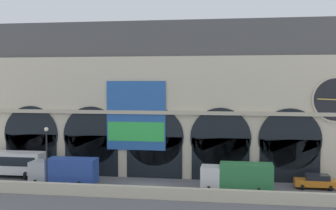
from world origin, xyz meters
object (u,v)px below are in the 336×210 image
(box_truck_mideast, at_px, (238,176))
(car_east, at_px, (316,181))
(box_truck_midwest, at_px, (65,171))
(street_lamp_quayside, at_px, (47,151))
(bus_west, at_px, (1,162))

(box_truck_mideast, bearing_deg, car_east, 19.49)
(box_truck_midwest, height_order, street_lamp_quayside, street_lamp_quayside)
(box_truck_mideast, bearing_deg, street_lamp_quayside, -171.34)
(bus_west, height_order, box_truck_mideast, box_truck_mideast)
(bus_west, bearing_deg, box_truck_midwest, -18.37)
(bus_west, xyz_separation_m, car_east, (37.17, -0.14, -0.98))
(street_lamp_quayside, bearing_deg, box_truck_mideast, 8.66)
(box_truck_mideast, bearing_deg, box_truck_midwest, -179.86)
(bus_west, relative_size, street_lamp_quayside, 1.59)
(car_east, distance_m, street_lamp_quayside, 29.19)
(car_east, bearing_deg, street_lamp_quayside, -168.01)
(bus_west, xyz_separation_m, box_truck_mideast, (28.73, -3.13, -0.08))
(box_truck_mideast, height_order, car_east, box_truck_mideast)
(box_truck_midwest, distance_m, box_truck_mideast, 19.18)
(box_truck_midwest, bearing_deg, street_lamp_quayside, -103.59)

